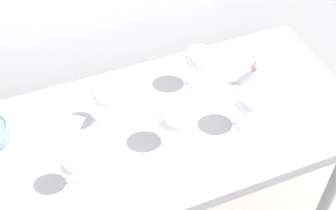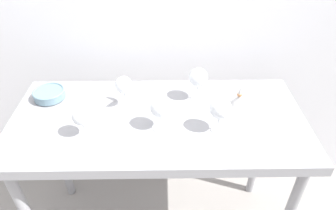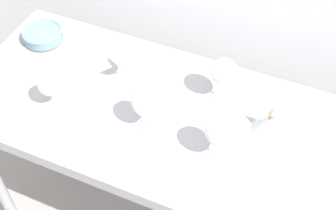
# 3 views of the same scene
# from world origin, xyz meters

# --- Properties ---
(steel_counter) EXTENTS (1.40, 0.65, 0.90)m
(steel_counter) POSITION_xyz_m (0.00, -0.01, 0.79)
(steel_counter) COLOR #96969B
(steel_counter) RESTS_ON ground_plane
(wine_glass_near_right) EXTENTS (0.10, 0.10, 0.17)m
(wine_glass_near_right) POSITION_xyz_m (0.27, -0.10, 1.02)
(wine_glass_near_right) COLOR white
(wine_glass_near_right) RESTS_ON steel_counter
(wine_glass_near_center) EXTENTS (0.09, 0.09, 0.16)m
(wine_glass_near_center) POSITION_xyz_m (0.01, -0.08, 1.01)
(wine_glass_near_center) COLOR white
(wine_glass_near_center) RESTS_ON steel_counter
(wine_glass_near_left) EXTENTS (0.08, 0.08, 0.15)m
(wine_glass_near_left) POSITION_xyz_m (-0.32, -0.12, 1.00)
(wine_glass_near_left) COLOR white
(wine_glass_near_left) RESTS_ON steel_counter
(wine_glass_far_right) EXTENTS (0.09, 0.09, 0.18)m
(wine_glass_far_right) POSITION_xyz_m (0.20, 0.14, 1.03)
(wine_glass_far_right) COLOR white
(wine_glass_far_right) RESTS_ON steel_counter
(wine_glass_far_left) EXTENTS (0.08, 0.08, 0.16)m
(wine_glass_far_left) POSITION_xyz_m (-0.16, 0.09, 1.02)
(wine_glass_far_left) COLOR white
(wine_glass_far_left) RESTS_ON steel_counter
(tasting_sheet_upper) EXTENTS (0.24, 0.25, 0.00)m
(tasting_sheet_upper) POSITION_xyz_m (-0.35, 0.09, 0.90)
(tasting_sheet_upper) COLOR white
(tasting_sheet_upper) RESTS_ON steel_counter
(tasting_bowl) EXTENTS (0.16, 0.16, 0.05)m
(tasting_bowl) POSITION_xyz_m (-0.56, 0.16, 0.93)
(tasting_bowl) COLOR #4C4C4C
(tasting_bowl) RESTS_ON steel_counter
(decanter_funnel) EXTENTS (0.12, 0.12, 0.13)m
(decanter_funnel) POSITION_xyz_m (0.39, 0.07, 0.94)
(decanter_funnel) COLOR #B6B6B6
(decanter_funnel) RESTS_ON steel_counter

